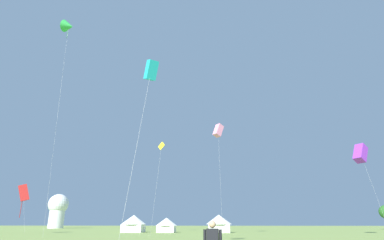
{
  "coord_description": "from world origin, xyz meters",
  "views": [
    {
      "loc": [
        2.9,
        -2.77,
        1.66
      ],
      "look_at": [
        0.0,
        32.0,
        13.55
      ],
      "focal_mm": 28.33,
      "sensor_mm": 36.0,
      "label": 1
    }
  ],
  "objects": [
    {
      "name": "observatory_dome",
      "position": [
        -49.77,
        96.82,
        6.01
      ],
      "size": [
        6.4,
        6.4,
        10.8
      ],
      "color": "white",
      "rests_on": "ground"
    },
    {
      "name": "kite_green_delta",
      "position": [
        -20.36,
        36.66,
        31.64
      ],
      "size": [
        2.81,
        2.35,
        32.8
      ],
      "color": "green",
      "rests_on": "ground"
    },
    {
      "name": "festival_tent_right",
      "position": [
        -12.94,
        55.81,
        1.7
      ],
      "size": [
        4.72,
        4.72,
        3.07
      ],
      "color": "white",
      "rests_on": "ground"
    },
    {
      "name": "kite_yellow_diamond",
      "position": [
        -5.47,
        41.33,
        12.32
      ],
      "size": [
        1.49,
        1.67,
        13.45
      ],
      "color": "yellow",
      "rests_on": "ground"
    },
    {
      "name": "kite_purple_box",
      "position": [
        24.7,
        44.4,
        11.7
      ],
      "size": [
        3.19,
        2.58,
        13.22
      ],
      "color": "purple",
      "rests_on": "ground"
    },
    {
      "name": "festival_tent_left",
      "position": [
        2.95,
        55.81,
        1.72
      ],
      "size": [
        4.78,
        4.78,
        3.1
      ],
      "color": "white",
      "rests_on": "ground"
    },
    {
      "name": "kite_pink_box",
      "position": [
        3.26,
        46.39,
        16.44
      ],
      "size": [
        2.01,
        1.99,
        17.61
      ],
      "color": "pink",
      "rests_on": "ground"
    },
    {
      "name": "kite_cyan_box",
      "position": [
        -1.85,
        17.2,
        12.5
      ],
      "size": [
        1.58,
        3.01,
        13.33
      ],
      "color": "#1EB7CC",
      "rests_on": "ground"
    },
    {
      "name": "kite_red_box",
      "position": [
        -29.85,
        47.08,
        6.49
      ],
      "size": [
        3.66,
        2.86,
        7.95
      ],
      "color": "red",
      "rests_on": "ground"
    },
    {
      "name": "festival_tent_center",
      "position": [
        -6.73,
        55.81,
        1.43
      ],
      "size": [
        3.97,
        3.97,
        2.58
      ],
      "color": "white",
      "rests_on": "ground"
    }
  ]
}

